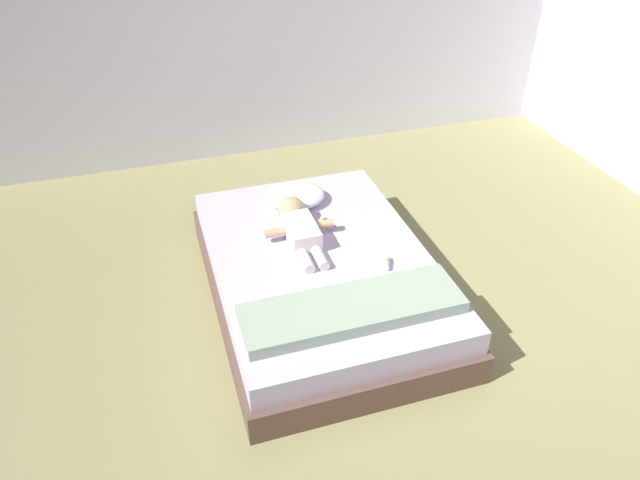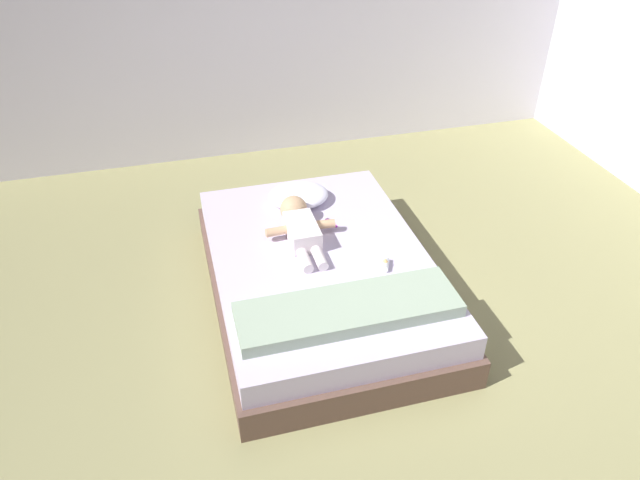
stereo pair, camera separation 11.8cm
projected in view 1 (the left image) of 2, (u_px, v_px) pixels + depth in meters
ground_plane at (356, 386)px, 3.21m from camera, size 8.00×8.00×0.00m
wall_behind_bed at (234, 5)px, 4.81m from camera, size 8.00×0.12×2.61m
bed at (320, 276)px, 3.73m from camera, size 1.33×1.94×0.35m
pillow at (295, 196)px, 4.08m from camera, size 0.42×0.36×0.11m
baby at (298, 226)px, 3.74m from camera, size 0.45×0.67×0.18m
toothbrush at (328, 222)px, 3.90m from camera, size 0.06×0.12×0.02m
blanket at (352, 309)px, 3.15m from camera, size 1.20×0.36×0.08m
baby_bottle at (386, 262)px, 3.51m from camera, size 0.09×0.11×0.07m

